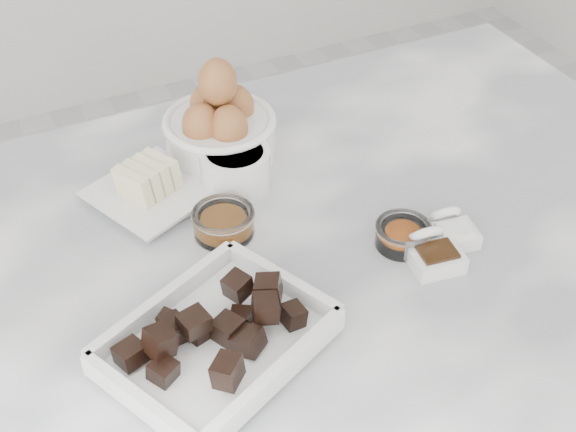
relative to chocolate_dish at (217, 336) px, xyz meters
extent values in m
cube|color=white|center=(0.12, 0.10, -0.04)|extent=(1.20, 0.80, 0.04)
cube|color=white|center=(0.00, 0.00, -0.02)|extent=(0.26, 0.24, 0.01)
cube|color=white|center=(0.02, 0.28, -0.02)|extent=(0.16, 0.16, 0.01)
cube|color=white|center=(0.02, 0.28, -0.01)|extent=(0.18, 0.18, 0.00)
cylinder|color=white|center=(0.13, 0.26, 0.00)|extent=(0.09, 0.09, 0.06)
cylinder|color=white|center=(0.13, 0.26, 0.03)|extent=(0.08, 0.08, 0.01)
cylinder|color=white|center=(0.14, 0.33, 0.01)|extent=(0.15, 0.15, 0.06)
torus|color=white|center=(0.14, 0.33, 0.03)|extent=(0.16, 0.16, 0.01)
ellipsoid|color=#9E5B33|center=(0.17, 0.33, 0.04)|extent=(0.05, 0.05, 0.07)
ellipsoid|color=#9E5B33|center=(0.11, 0.33, 0.04)|extent=(0.05, 0.05, 0.07)
ellipsoid|color=#9E5B33|center=(0.14, 0.36, 0.04)|extent=(0.05, 0.05, 0.07)
ellipsoid|color=#9E5B33|center=(0.13, 0.30, 0.04)|extent=(0.05, 0.05, 0.07)
ellipsoid|color=#9E5B33|center=(0.14, 0.33, 0.09)|extent=(0.05, 0.05, 0.07)
cylinder|color=white|center=(0.08, 0.17, -0.01)|extent=(0.07, 0.07, 0.03)
torus|color=white|center=(0.08, 0.17, 0.01)|extent=(0.08, 0.08, 0.01)
cylinder|color=orange|center=(0.08, 0.17, -0.01)|extent=(0.06, 0.06, 0.01)
cylinder|color=white|center=(0.27, 0.06, -0.01)|extent=(0.07, 0.07, 0.03)
torus|color=white|center=(0.27, 0.06, 0.00)|extent=(0.07, 0.07, 0.01)
ellipsoid|color=#E55707|center=(0.27, 0.06, -0.01)|extent=(0.04, 0.04, 0.02)
cube|color=white|center=(0.28, 0.01, -0.01)|extent=(0.07, 0.06, 0.02)
cube|color=black|center=(0.28, 0.01, 0.00)|extent=(0.05, 0.04, 0.00)
torus|color=white|center=(0.29, 0.04, 0.00)|extent=(0.05, 0.04, 0.04)
cube|color=white|center=(0.32, 0.04, -0.01)|extent=(0.06, 0.05, 0.02)
cube|color=white|center=(0.32, 0.04, 0.00)|extent=(0.04, 0.04, 0.00)
torus|color=white|center=(0.33, 0.06, 0.00)|extent=(0.05, 0.04, 0.04)
camera|label=1|loc=(-0.18, -0.54, 0.63)|focal=50.00mm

